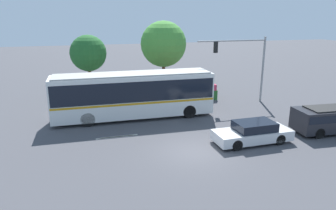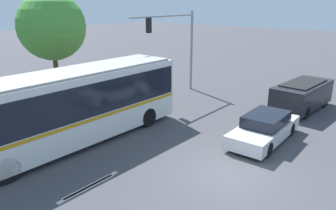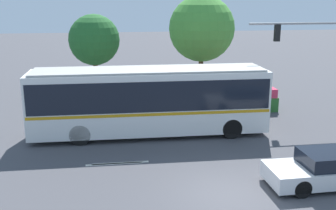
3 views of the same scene
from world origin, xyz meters
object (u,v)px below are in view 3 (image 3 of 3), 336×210
traffic_light_pole (325,51)px  street_tree_left (94,40)px  street_tree_centre (202,29)px  city_bus (150,98)px  sedan_foreground (330,169)px

traffic_light_pole → street_tree_left: size_ratio=1.08×
street_tree_centre → traffic_light_pole: bearing=-47.1°
city_bus → traffic_light_pole: bearing=9.9°
city_bus → traffic_light_pole: size_ratio=1.89×
street_tree_left → street_tree_centre: 7.27m
city_bus → street_tree_left: size_ratio=2.05×
city_bus → street_tree_centre: size_ratio=1.70×
traffic_light_pole → street_tree_left: (-12.95, 5.89, 0.18)m
city_bus → traffic_light_pole: (10.09, 1.59, 1.98)m
street_tree_left → city_bus: bearing=-69.1°
street_tree_left → street_tree_centre: bearing=2.1°
city_bus → traffic_light_pole: traffic_light_pole is taller
street_tree_centre → sedan_foreground: bearing=-83.3°
city_bus → sedan_foreground: (6.08, -6.71, -1.31)m
sedan_foreground → street_tree_centre: (-1.70, 14.46, 4.11)m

